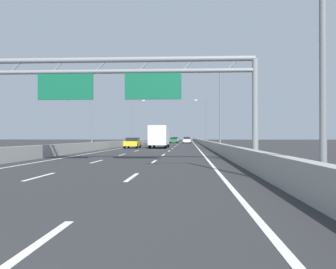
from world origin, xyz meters
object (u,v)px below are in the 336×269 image
object	(u,v)px
white_car	(187,140)
box_truck	(159,136)
sign_gantry	(119,83)
streetlamp_left_mid	(94,105)
red_car	(161,140)
streetlamp_right_mid	(218,105)
green_car	(174,140)
streetlamp_right_far	(205,119)
silver_car	(176,140)
streetlamp_left_far	(134,119)
yellow_car	(133,143)

from	to	relation	value
white_car	box_truck	distance (m)	39.66
white_car	box_truck	size ratio (longest dim) A/B	0.51
sign_gantry	streetlamp_left_mid	world-z (taller)	streetlamp_left_mid
white_car	red_car	size ratio (longest dim) A/B	1.04
sign_gantry	red_car	distance (m)	77.42
streetlamp_right_mid	box_truck	world-z (taller)	streetlamp_right_mid
green_car	white_car	distance (m)	6.90
white_car	red_car	bearing A→B (deg)	131.35
streetlamp_right_far	silver_car	size ratio (longest dim) A/B	2.09
streetlamp_left_mid	streetlamp_right_far	world-z (taller)	same
red_car	silver_car	xyz separation A→B (m)	(3.33, 16.29, 0.04)
streetlamp_left_far	red_car	size ratio (longest dim) A/B	2.27
sign_gantry	streetlamp_right_mid	size ratio (longest dim) A/B	1.70
streetlamp_right_far	silver_car	distance (m)	38.68
red_car	box_truck	distance (m)	47.50
red_car	green_car	bearing A→B (deg)	-29.20
streetlamp_left_far	box_truck	world-z (taller)	streetlamp_left_far
streetlamp_right_far	green_car	bearing A→B (deg)	110.81
sign_gantry	silver_car	size ratio (longest dim) A/B	3.55
box_truck	streetlamp_right_mid	bearing A→B (deg)	-45.53
streetlamp_left_mid	yellow_car	bearing A→B (deg)	63.88
red_car	silver_car	distance (m)	16.62
sign_gantry	box_truck	distance (m)	30.03
streetlamp_right_mid	streetlamp_left_far	world-z (taller)	same
sign_gantry	white_car	bearing A→B (deg)	86.90
red_car	box_truck	size ratio (longest dim) A/B	0.49
white_car	box_truck	xyz separation A→B (m)	(-3.70, -39.47, 0.90)
streetlamp_right_far	box_truck	distance (m)	27.35
streetlamp_left_far	yellow_car	distance (m)	27.02
white_car	green_car	bearing A→B (deg)	120.25
sign_gantry	green_car	world-z (taller)	sign_gantry
streetlamp_left_mid	streetlamp_right_far	distance (m)	36.91
red_car	streetlamp_right_far	bearing A→B (deg)	-63.05
streetlamp_left_mid	box_truck	bearing A→B (deg)	46.59
streetlamp_right_mid	sign_gantry	bearing A→B (deg)	-109.10
streetlamp_left_far	silver_car	bearing A→B (deg)	78.90
streetlamp_left_mid	silver_car	xyz separation A→B (m)	(7.39, 71.41, -4.62)
green_car	box_truck	world-z (taller)	box_truck
green_car	red_car	size ratio (longest dim) A/B	1.03
streetlamp_left_mid	white_car	xyz separation A→B (m)	(11.03, 47.22, -4.61)
streetlamp_right_mid	red_car	distance (m)	56.38
green_car	red_car	distance (m)	3.99
yellow_car	white_car	distance (m)	40.52
streetlamp_right_far	green_car	size ratio (longest dim) A/B	2.21
streetlamp_left_far	streetlamp_right_far	size ratio (longest dim) A/B	1.00
sign_gantry	streetlamp_left_mid	size ratio (longest dim) A/B	1.70
green_car	white_car	bearing A→B (deg)	-59.75
streetlamp_left_far	box_truck	size ratio (longest dim) A/B	1.12
streetlamp_left_mid	streetlamp_left_far	xyz separation A→B (m)	(0.00, 33.76, 0.00)
streetlamp_right_mid	streetlamp_left_far	distance (m)	36.91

